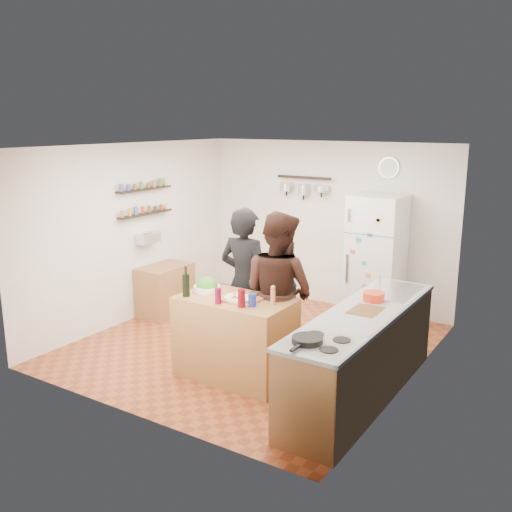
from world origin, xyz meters
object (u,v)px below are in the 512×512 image
Objects in this scene: prep_island at (235,338)px; side_table at (165,290)px; wine_bottle at (186,285)px; fridge at (376,259)px; person_center at (279,292)px; counter_run at (362,356)px; pepper_mill at (273,297)px; person_back at (284,287)px; person_left at (245,283)px; red_bowl at (374,297)px; skillet at (307,340)px; salad_bowl at (207,289)px; wall_clock at (389,168)px; salt_canister at (252,300)px.

prep_island reaches higher than side_table.
fridge reaches higher than wine_bottle.
counter_run is (1.07, -0.13, -0.47)m from person_center.
pepper_mill reaches higher than prep_island.
person_back is (0.53, 1.23, -0.24)m from wine_bottle.
pepper_mill is 0.09× the size of person_left.
person_back is 1.33m from red_bowl.
skillet is at bearing -29.96° from prep_island.
person_left reaches higher than salad_bowl.
salad_bowl is at bearing 88.90° from person_back.
fridge is (-0.70, 1.90, -0.07)m from red_bowl.
fridge reaches higher than pepper_mill.
wall_clock is 0.37× the size of side_table.
pepper_mill reaches higher than red_bowl.
person_center is (0.72, 0.38, -0.02)m from salad_bowl.
red_bowl is at bearing -8.26° from side_table.
prep_island is 0.80m from wine_bottle.
wall_clock reaches higher than person_left.
pepper_mill is at bearing 136.26° from skillet.
person_left is at bearing -109.89° from wall_clock.
side_table is at bearing -147.11° from wall_clock.
prep_island is at bearing -151.95° from red_bowl.
wall_clock is (0.86, 2.37, 1.24)m from person_left.
skillet reaches higher than salad_bowl.
wall_clock reaches higher than person_back.
person_back is at bearing -5.01° from side_table.
person_center reaches higher than person_back.
person_back is 6.96× the size of red_bowl.
fridge is (0.32, 2.17, -0.02)m from person_center.
prep_island is 4.17× the size of wall_clock.
prep_island is 0.61m from salt_canister.
prep_island reaches higher than counter_run.
skillet is 0.15× the size of fridge.
pepper_mill is 0.71× the size of red_bowl.
person_back is at bearing 103.31° from salt_canister.
fridge is 3.08m from side_table.
red_bowl is at bearing 87.99° from skillet.
red_bowl reaches higher than skillet.
person_center is at bearing 90.49° from salt_canister.
salt_canister is 0.08× the size of person_back.
counter_run is (1.61, -0.26, -0.46)m from person_left.
counter_run is (1.86, 0.52, -0.58)m from wine_bottle.
wine_bottle is 3.52m from wall_clock.
salt_canister is 0.05× the size of counter_run.
counter_run is at bearing -71.94° from fridge.
salad_bowl is 3.29m from wall_clock.
person_back reaches higher than prep_island.
side_table is (-2.08, 1.19, -0.09)m from prep_island.
skillet is 1.43m from red_bowl.
fridge is (-0.65, 3.33, -0.05)m from skillet.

